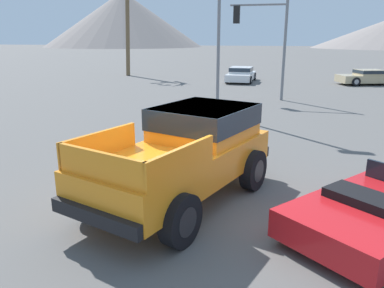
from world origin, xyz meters
name	(u,v)px	position (x,y,z in m)	size (l,w,h in m)	color
ground_plane	(195,198)	(0.00, 0.00, 0.00)	(320.00, 320.00, 0.00)	#5B5956
orange_pickup_truck	(189,149)	(-0.16, 0.09, 1.10)	(3.46, 5.31, 1.92)	orange
parked_car_tan	(368,77)	(7.80, 23.08, 0.57)	(4.61, 3.04, 1.10)	tan
parked_car_white	(241,74)	(-1.58, 22.71, 0.59)	(2.12, 4.49, 1.16)	white
traffic_light_main	(263,32)	(0.46, 14.16, 3.70)	(3.10, 0.38, 5.32)	slate
street_lamp_post	(219,9)	(-1.13, 9.21, 4.55)	(0.90, 0.24, 7.56)	slate
distant_mountain_range	(244,22)	(-12.66, 128.36, 8.41)	(159.01, 60.84, 19.79)	gray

